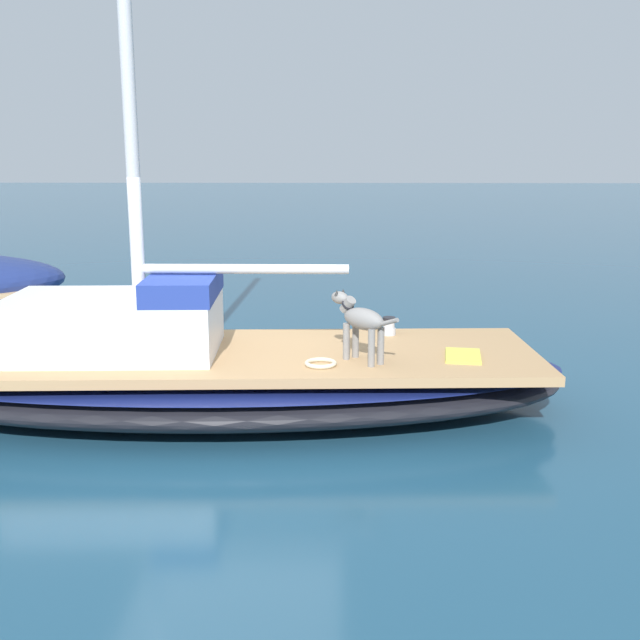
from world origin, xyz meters
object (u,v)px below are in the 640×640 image
object	(u,v)px
deck_winch	(389,327)
coiled_rope	(321,363)
dog_grey	(360,321)
sailboat_main	(228,380)
deck_towel	(463,356)

from	to	relation	value
deck_winch	coiled_rope	world-z (taller)	deck_winch
deck_winch	coiled_rope	xyz separation A→B (m)	(-1.32, 0.77, -0.08)
coiled_rope	dog_grey	bearing A→B (deg)	-65.90
coiled_rope	deck_winch	bearing A→B (deg)	-30.35
sailboat_main	coiled_rope	xyz separation A→B (m)	(-0.52, -1.02, 0.35)
dog_grey	deck_winch	size ratio (longest dim) A/B	3.57
deck_winch	coiled_rope	distance (m)	1.53
dog_grey	coiled_rope	bearing A→B (deg)	114.10
sailboat_main	deck_towel	size ratio (longest dim) A/B	13.11
sailboat_main	dog_grey	size ratio (longest dim) A/B	9.80
sailboat_main	deck_winch	xyz separation A→B (m)	(0.80, -1.79, 0.42)
sailboat_main	deck_towel	xyz separation A→B (m)	(-0.18, -2.49, 0.34)
deck_winch	coiled_rope	size ratio (longest dim) A/B	0.65
dog_grey	deck_winch	bearing A→B (deg)	-18.09
coiled_rope	deck_towel	distance (m)	1.52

